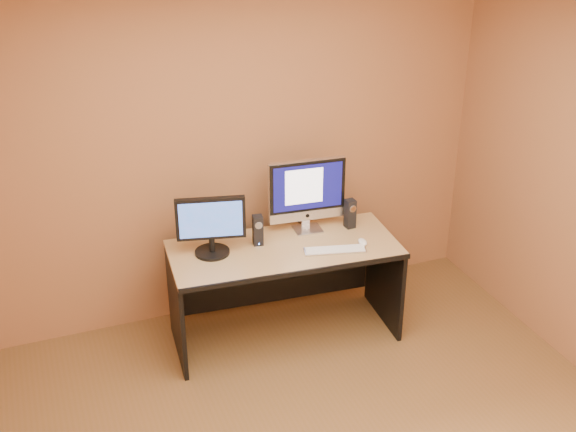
{
  "coord_description": "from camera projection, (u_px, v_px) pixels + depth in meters",
  "views": [
    {
      "loc": [
        -1.34,
        -2.72,
        3.17
      ],
      "look_at": [
        0.23,
        1.33,
        1.03
      ],
      "focal_mm": 45.0,
      "sensor_mm": 36.0,
      "label": 1
    }
  ],
  "objects": [
    {
      "name": "mouse",
      "position": [
        362.0,
        242.0,
        5.09
      ],
      "size": [
        0.07,
        0.11,
        0.04
      ],
      "primitive_type": "ellipsoid",
      "rotation": [
        0.0,
        0.0,
        -0.11
      ],
      "color": "white",
      "rests_on": "desk"
    },
    {
      "name": "cable_b",
      "position": [
        303.0,
        225.0,
        5.35
      ],
      "size": [
        0.07,
        0.17,
        0.01
      ],
      "primitive_type": "cylinder",
      "rotation": [
        1.57,
        0.0,
        -0.36
      ],
      "color": "black",
      "rests_on": "desk"
    },
    {
      "name": "speaker_left",
      "position": [
        258.0,
        230.0,
        5.05
      ],
      "size": [
        0.08,
        0.08,
        0.22
      ],
      "primitive_type": null,
      "rotation": [
        0.0,
        0.0,
        -0.14
      ],
      "color": "black",
      "rests_on": "desk"
    },
    {
      "name": "desk",
      "position": [
        285.0,
        292.0,
        5.22
      ],
      "size": [
        1.65,
        0.82,
        0.74
      ],
      "primitive_type": null,
      "rotation": [
        0.0,
        0.0,
        -0.08
      ],
      "color": "tan",
      "rests_on": "ground"
    },
    {
      "name": "second_monitor",
      "position": [
        211.0,
        226.0,
        4.88
      ],
      "size": [
        0.52,
        0.34,
        0.42
      ],
      "primitive_type": null,
      "rotation": [
        0.0,
        0.0,
        -0.23
      ],
      "color": "black",
      "rests_on": "desk"
    },
    {
      "name": "imac",
      "position": [
        308.0,
        196.0,
        5.17
      ],
      "size": [
        0.59,
        0.26,
        0.55
      ],
      "primitive_type": null,
      "rotation": [
        0.0,
        0.0,
        -0.09
      ],
      "color": "#BCBCC1",
      "rests_on": "desk"
    },
    {
      "name": "cable_a",
      "position": [
        304.0,
        225.0,
        5.36
      ],
      "size": [
        0.08,
        0.21,
        0.01
      ],
      "primitive_type": "cylinder",
      "rotation": [
        1.57,
        0.0,
        0.34
      ],
      "color": "black",
      "rests_on": "desk"
    },
    {
      "name": "walls",
      "position": [
        343.0,
        286.0,
        3.54
      ],
      "size": [
        4.0,
        4.0,
        2.6
      ],
      "primitive_type": null,
      "color": "#8E5B39",
      "rests_on": "ground"
    },
    {
      "name": "ceiling",
      "position": [
        353.0,
        16.0,
        2.96
      ],
      "size": [
        4.0,
        4.0,
        0.0
      ],
      "primitive_type": "plane",
      "color": "white",
      "rests_on": "walls"
    },
    {
      "name": "keyboard",
      "position": [
        335.0,
        250.0,
        5.0
      ],
      "size": [
        0.45,
        0.22,
        0.02
      ],
      "primitive_type": "cube",
      "rotation": [
        0.0,
        0.0,
        -0.24
      ],
      "color": "#B2B3B7",
      "rests_on": "desk"
    },
    {
      "name": "speaker_right",
      "position": [
        350.0,
        214.0,
        5.29
      ],
      "size": [
        0.07,
        0.08,
        0.22
      ],
      "primitive_type": null,
      "rotation": [
        0.0,
        0.0,
        0.07
      ],
      "color": "black",
      "rests_on": "desk"
    }
  ]
}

